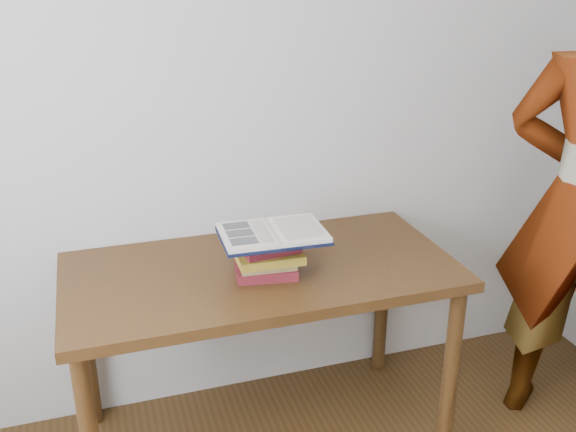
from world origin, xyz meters
name	(u,v)px	position (x,y,z in m)	size (l,w,h in m)	color
room_shell	(440,135)	(-0.08, 0.01, 1.63)	(3.54, 3.54, 2.62)	beige
desk	(262,290)	(0.05, 1.38, 0.68)	(1.44, 0.72, 0.77)	#4B2912
book_stack	(267,254)	(0.06, 1.31, 0.85)	(0.25, 0.20, 0.15)	maroon
open_book	(273,234)	(0.08, 1.29, 0.94)	(0.38, 0.27, 0.03)	black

